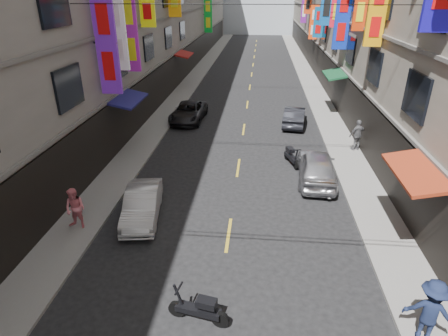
% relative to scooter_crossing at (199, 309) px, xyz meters
% --- Properties ---
extents(sidewalk_left, '(2.00, 90.00, 0.12)m').
position_rel_scooter_crossing_xyz_m(sidewalk_left, '(-5.53, 28.19, -0.38)').
color(sidewalk_left, slate).
rests_on(sidewalk_left, ground).
extents(sidewalk_right, '(2.00, 90.00, 0.12)m').
position_rel_scooter_crossing_xyz_m(sidewalk_right, '(6.47, 28.19, -0.38)').
color(sidewalk_right, slate).
rests_on(sidewalk_right, ground).
extents(street_awnings, '(13.99, 35.20, 0.41)m').
position_rel_scooter_crossing_xyz_m(street_awnings, '(-0.79, 12.19, 2.56)').
color(street_awnings, '#124419').
rests_on(street_awnings, ground).
extents(lane_markings, '(0.12, 80.20, 0.01)m').
position_rel_scooter_crossing_xyz_m(lane_markings, '(0.47, 25.19, -0.44)').
color(lane_markings, gold).
rests_on(lane_markings, ground).
extents(scooter_crossing, '(1.79, 0.64, 1.14)m').
position_rel_scooter_crossing_xyz_m(scooter_crossing, '(0.00, 0.00, 0.00)').
color(scooter_crossing, black).
rests_on(scooter_crossing, ground).
extents(scooter_far_right, '(0.77, 1.74, 1.14)m').
position_rel_scooter_crossing_xyz_m(scooter_far_right, '(3.25, 10.92, 0.00)').
color(scooter_far_right, black).
rests_on(scooter_far_right, ground).
extents(car_left_mid, '(1.86, 3.88, 1.23)m').
position_rel_scooter_crossing_xyz_m(car_left_mid, '(-3.13, 5.07, 0.17)').
color(car_left_mid, silver).
rests_on(car_left_mid, ground).
extents(car_left_far, '(2.30, 4.62, 1.26)m').
position_rel_scooter_crossing_xyz_m(car_left_far, '(-3.53, 17.67, 0.19)').
color(car_left_far, black).
rests_on(car_left_far, ground).
extents(car_right_mid, '(1.97, 4.45, 1.49)m').
position_rel_scooter_crossing_xyz_m(car_right_mid, '(4.31, 9.09, 0.30)').
color(car_right_mid, '#B6B6BB').
rests_on(car_right_mid, ground).
extents(car_right_far, '(1.86, 4.06, 1.29)m').
position_rel_scooter_crossing_xyz_m(car_right_far, '(3.87, 17.41, 0.20)').
color(car_right_far, '#212228').
rests_on(car_right_far, ground).
extents(pedestrian_lfar, '(0.90, 0.69, 1.67)m').
position_rel_scooter_crossing_xyz_m(pedestrian_lfar, '(-5.37, 3.97, 0.51)').
color(pedestrian_lfar, pink).
rests_on(pedestrian_lfar, sidewalk_left).
extents(pedestrian_rnear, '(1.37, 1.03, 1.89)m').
position_rel_scooter_crossing_xyz_m(pedestrian_rnear, '(5.99, -0.09, 0.62)').
color(pedestrian_rnear, '#161F3E').
rests_on(pedestrian_rnear, sidewalk_right).
extents(pedestrian_rfar, '(1.20, 0.95, 1.79)m').
position_rel_scooter_crossing_xyz_m(pedestrian_rfar, '(7.07, 13.00, 0.57)').
color(pedestrian_rfar, slate).
rests_on(pedestrian_rfar, sidewalk_right).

